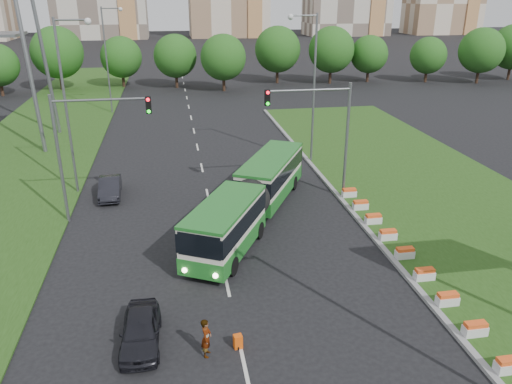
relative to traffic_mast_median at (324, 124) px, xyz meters
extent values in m
plane|color=black|center=(-4.78, -10.00, -5.35)|extent=(360.00, 360.00, 0.00)
cube|color=#214213|center=(8.22, -2.00, -5.27)|extent=(14.00, 60.00, 0.15)
cube|color=gray|center=(1.27, -2.00, -5.26)|extent=(0.30, 60.00, 0.18)
cube|color=#214213|center=(-22.78, 15.00, -5.30)|extent=(12.00, 110.00, 0.10)
cylinder|color=slate|center=(1.62, 0.00, -1.35)|extent=(0.20, 0.20, 8.00)
cylinder|color=slate|center=(-1.13, 0.00, 2.25)|extent=(5.50, 0.14, 0.14)
cube|color=black|center=(-3.88, 0.00, 1.85)|extent=(0.32, 0.32, 1.00)
cylinder|color=slate|center=(-16.78, -1.00, -1.35)|extent=(0.20, 0.20, 8.00)
cylinder|color=slate|center=(-14.03, -1.00, 2.25)|extent=(5.50, 0.14, 0.14)
cube|color=black|center=(-11.28, -1.00, 1.85)|extent=(0.32, 0.32, 1.00)
cube|color=beige|center=(-5.65, -7.39, -3.66)|extent=(2.41, 6.66, 2.61)
cube|color=beige|center=(-5.65, 1.15, -3.66)|extent=(2.41, 8.11, 2.61)
cylinder|color=black|center=(-5.65, -3.48, -3.71)|extent=(2.41, 1.21, 2.41)
cube|color=#1D6822|center=(-5.65, -7.39, -4.53)|extent=(2.49, 6.71, 0.92)
cube|color=#1D6822|center=(-5.65, 1.15, -4.53)|extent=(2.49, 8.16, 0.92)
cube|color=black|center=(-5.65, -7.39, -3.23)|extent=(2.49, 6.71, 1.01)
cube|color=black|center=(-5.65, 1.15, -3.23)|extent=(2.49, 8.16, 1.01)
imported|color=black|center=(-11.75, -13.86, -4.69)|extent=(1.65, 3.92, 1.32)
imported|color=black|center=(-14.56, 2.84, -4.68)|extent=(1.60, 4.13, 1.34)
imported|color=gray|center=(-9.15, -14.99, -4.52)|extent=(0.54, 0.69, 1.67)
cube|color=#E34F0B|center=(-7.88, -14.76, -5.06)|extent=(0.34, 0.29, 0.59)
cylinder|color=black|center=(-7.88, -14.90, -5.28)|extent=(0.04, 0.14, 0.14)
camera|label=1|loc=(-9.93, -31.11, 8.05)|focal=35.00mm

